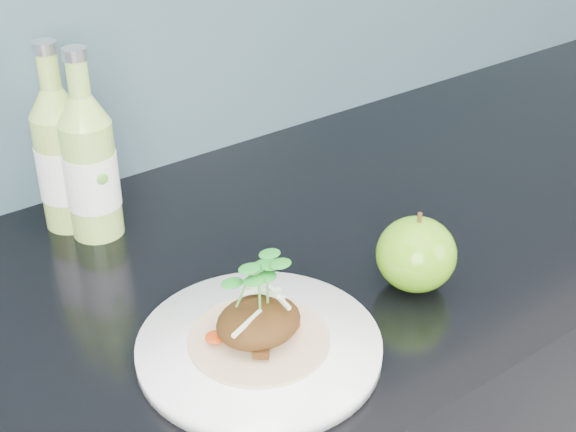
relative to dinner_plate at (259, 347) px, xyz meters
name	(u,v)px	position (x,y,z in m)	size (l,w,h in m)	color
dinner_plate	(259,347)	(0.00, 0.00, 0.00)	(0.29, 0.29, 0.02)	white
pork_taco	(259,318)	(0.00, 0.00, 0.04)	(0.14, 0.14, 0.09)	tan
green_apple	(416,254)	(0.20, -0.01, 0.03)	(0.10, 0.10, 0.09)	#4A9710
cider_bottle_left	(62,159)	(-0.04, 0.35, 0.08)	(0.06, 0.07, 0.23)	#9BBF4F
cider_bottle_right	(90,167)	(-0.03, 0.31, 0.08)	(0.08, 0.08, 0.23)	#93C452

